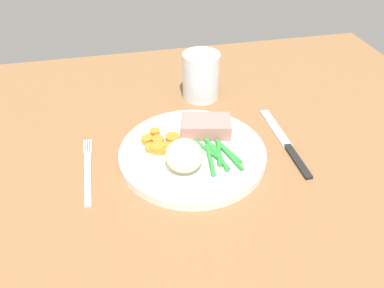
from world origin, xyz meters
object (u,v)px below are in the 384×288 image
at_px(dinner_plate, 192,152).
at_px(fork, 88,170).
at_px(knife, 285,143).
at_px(water_glass, 201,79).
at_px(meat_portion, 206,126).

distance_m(dinner_plate, fork, 0.18).
distance_m(fork, knife, 0.35).
bearing_deg(water_glass, dinner_plate, -107.69).
height_order(dinner_plate, knife, dinner_plate).
bearing_deg(meat_portion, dinner_plate, -130.60).
height_order(meat_portion, knife, meat_portion).
bearing_deg(dinner_plate, meat_portion, 49.40).
xyz_separation_m(knife, water_glass, (-0.11, 0.19, 0.04)).
bearing_deg(meat_portion, fork, -168.71).
distance_m(dinner_plate, water_glass, 0.20).
xyz_separation_m(dinner_plate, knife, (0.17, -0.00, -0.01)).
bearing_deg(knife, dinner_plate, -179.76).
distance_m(knife, water_glass, 0.23).
xyz_separation_m(dinner_plate, fork, (-0.18, -0.00, -0.01)).
relative_size(dinner_plate, knife, 1.23).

